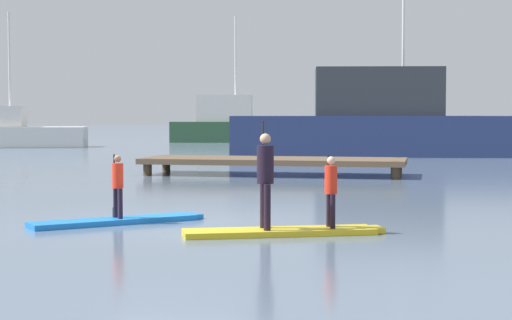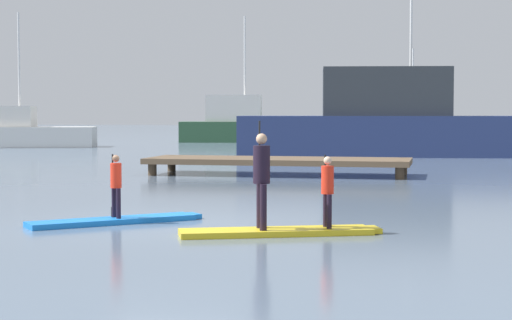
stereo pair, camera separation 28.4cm
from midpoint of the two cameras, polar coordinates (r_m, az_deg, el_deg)
The scene contains 11 objects.
ground_plane at distance 16.08m, azimuth -5.24°, elevation -4.18°, with size 240.00×240.00×0.00m, color slate.
paddleboard_near at distance 16.27m, azimuth -8.65°, elevation -3.94°, with size 2.80×2.59×0.10m.
paddler_child_solo at distance 16.21m, azimuth -8.67°, elevation -1.46°, with size 0.32×0.34×1.17m.
paddleboard_far at distance 14.61m, azimuth 2.15°, elevation -4.72°, with size 3.37×1.84×0.10m.
paddler_adult at distance 14.45m, azimuth 0.93°, elevation -0.94°, with size 0.37×0.48×1.80m.
paddler_child_front at distance 14.72m, azimuth 5.25°, elevation -1.81°, with size 0.28×0.39×1.22m.
fishing_boat_white_large at distance 41.48m, azimuth 8.50°, elevation 2.41°, with size 13.86×5.98×8.86m.
fishing_boat_green_midground at distance 53.30m, azimuth -15.32°, elevation 1.73°, with size 9.51×5.14×7.92m.
motor_boat_small_navy at distance 55.47m, azimuth 9.30°, elevation 1.79°, with size 7.11×3.34×6.01m.
trawler_grey_distant at distance 59.73m, azimuth -1.12°, elevation 2.38°, with size 8.26×3.51×8.60m.
floating_dock at distance 28.40m, azimuth 1.76°, elevation -0.07°, with size 8.55×2.64×0.55m.
Camera 2 is at (4.95, -15.18, 2.04)m, focal length 61.07 mm.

